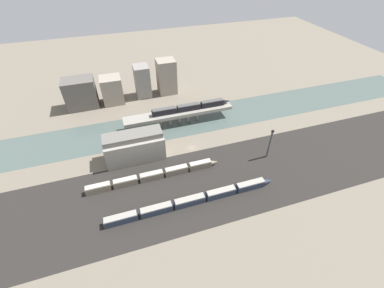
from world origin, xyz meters
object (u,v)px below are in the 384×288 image
train_on_bridge (192,107)px  train_yard_mid (154,175)px  warehouse_building (134,146)px  signal_tower (270,144)px  train_yard_near (194,200)px

train_on_bridge → train_yard_mid: size_ratio=0.77×
warehouse_building → signal_tower: size_ratio=1.72×
train_on_bridge → train_yard_near: train_on_bridge is taller
train_on_bridge → train_yard_near: size_ratio=0.64×
train_on_bridge → train_yard_near: (-16.90, -55.02, -7.32)m
warehouse_building → train_on_bridge: bearing=31.3°
signal_tower → train_on_bridge: bearing=122.0°
train_on_bridge → warehouse_building: warehouse_building is taller
train_on_bridge → signal_tower: (24.92, -39.90, -1.16)m
train_yard_mid → warehouse_building: (-5.57, 16.26, 4.91)m
train_yard_near → train_on_bridge: bearing=72.9°
train_on_bridge → train_yard_mid: (-29.01, -37.30, -7.25)m
train_yard_mid → signal_tower: 54.34m
train_on_bridge → train_yard_near: 58.02m
train_on_bridge → signal_tower: 47.06m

